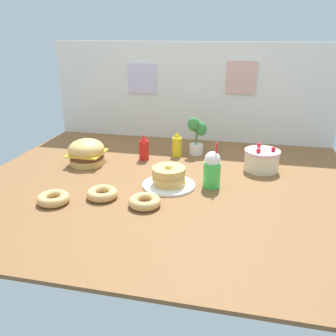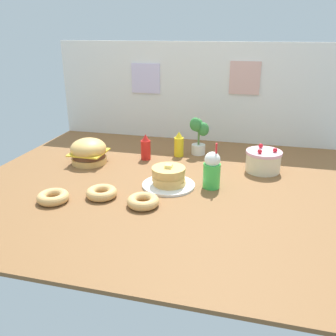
# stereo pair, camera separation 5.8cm
# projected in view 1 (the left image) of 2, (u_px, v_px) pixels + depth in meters

# --- Properties ---
(ground_plane) EXTENTS (2.36, 2.01, 0.02)m
(ground_plane) POSITION_uv_depth(u_px,v_px,m) (162.00, 185.00, 2.24)
(ground_plane) COLOR brown
(back_wall) EXTENTS (2.36, 0.04, 0.81)m
(back_wall) POSITION_uv_depth(u_px,v_px,m) (190.00, 92.00, 2.99)
(back_wall) COLOR silver
(back_wall) RESTS_ON ground_plane
(burger) EXTENTS (0.25, 0.25, 0.18)m
(burger) POSITION_uv_depth(u_px,v_px,m) (87.00, 152.00, 2.53)
(burger) COLOR #DBA859
(burger) RESTS_ON ground_plane
(pancake_stack) EXTENTS (0.32, 0.32, 0.14)m
(pancake_stack) POSITION_uv_depth(u_px,v_px,m) (169.00, 178.00, 2.17)
(pancake_stack) COLOR white
(pancake_stack) RESTS_ON ground_plane
(layer_cake) EXTENTS (0.24, 0.24, 0.17)m
(layer_cake) POSITION_uv_depth(u_px,v_px,m) (262.00, 160.00, 2.42)
(layer_cake) COLOR beige
(layer_cake) RESTS_ON ground_plane
(ketchup_bottle) EXTENTS (0.07, 0.07, 0.19)m
(ketchup_bottle) POSITION_uv_depth(u_px,v_px,m) (144.00, 148.00, 2.61)
(ketchup_bottle) COLOR red
(ketchup_bottle) RESTS_ON ground_plane
(mustard_bottle) EXTENTS (0.07, 0.07, 0.19)m
(mustard_bottle) POSITION_uv_depth(u_px,v_px,m) (177.00, 145.00, 2.69)
(mustard_bottle) COLOR yellow
(mustard_bottle) RESTS_ON ground_plane
(cream_soda_cup) EXTENTS (0.10, 0.10, 0.28)m
(cream_soda_cup) POSITION_uv_depth(u_px,v_px,m) (212.00, 170.00, 2.14)
(cream_soda_cup) COLOR green
(cream_soda_cup) RESTS_ON ground_plane
(donut_pink_glaze) EXTENTS (0.18, 0.18, 0.05)m
(donut_pink_glaze) POSITION_uv_depth(u_px,v_px,m) (53.00, 198.00, 1.97)
(donut_pink_glaze) COLOR tan
(donut_pink_glaze) RESTS_ON ground_plane
(donut_chocolate) EXTENTS (0.18, 0.18, 0.05)m
(donut_chocolate) POSITION_uv_depth(u_px,v_px,m) (102.00, 193.00, 2.03)
(donut_chocolate) COLOR tan
(donut_chocolate) RESTS_ON ground_plane
(donut_vanilla) EXTENTS (0.18, 0.18, 0.05)m
(donut_vanilla) POSITION_uv_depth(u_px,v_px,m) (145.00, 201.00, 1.93)
(donut_vanilla) COLOR tan
(donut_vanilla) RESTS_ON ground_plane
(potted_plant) EXTENTS (0.14, 0.11, 0.29)m
(potted_plant) POSITION_uv_depth(u_px,v_px,m) (196.00, 134.00, 2.71)
(potted_plant) COLOR white
(potted_plant) RESTS_ON ground_plane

